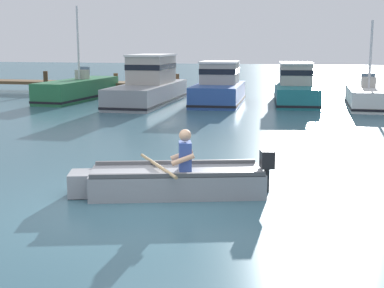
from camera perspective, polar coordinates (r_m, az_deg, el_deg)
ground_plane at (r=9.14m, az=-5.14°, el=-6.79°), size 120.00×120.00×0.00m
wooden_dock at (r=30.18m, az=-11.52°, el=6.28°), size 11.12×1.64×1.19m
rowboat_with_person at (r=9.93m, az=-1.99°, el=-3.82°), size 3.68×1.92×1.19m
moored_boat_green at (r=26.61m, az=-11.80°, el=5.55°), size 1.94×6.11×4.37m
moored_boat_grey at (r=24.68m, az=-4.49°, el=6.12°), size 2.05×6.81×2.17m
moored_boat_blue at (r=24.35m, az=2.82°, el=5.86°), size 2.24×4.79×1.88m
moored_boat_teal at (r=25.24m, az=10.77°, el=5.79°), size 2.29×5.65×1.81m
moored_boat_white at (r=24.11m, az=17.96°, el=4.59°), size 1.71×4.54×3.61m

